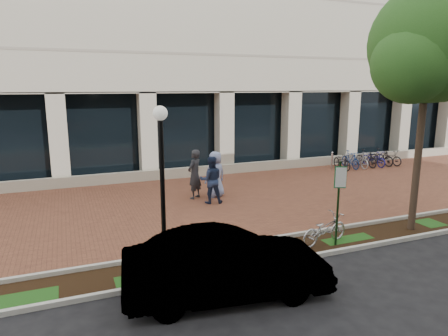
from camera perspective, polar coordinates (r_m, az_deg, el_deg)
name	(u,v)px	position (r m, az deg, el deg)	size (l,w,h in m)	color
ground	(224,200)	(16.07, -0.06, -4.61)	(120.00, 120.00, 0.00)	black
brick_plaza	(224,200)	(16.07, -0.06, -4.59)	(40.00, 9.00, 0.01)	brown
planting_strip	(293,248)	(11.64, 9.80, -11.25)	(40.00, 1.50, 0.01)	black
curb_plaza_side	(280,237)	(12.21, 7.95, -9.79)	(40.00, 0.12, 0.12)	beige
curb_street_side	(308,257)	(11.04, 11.90, -12.32)	(40.00, 0.12, 0.12)	beige
parking_sign	(339,193)	(11.62, 16.09, -3.46)	(0.34, 0.07, 2.46)	black
lamppost	(162,177)	(10.04, -8.82, -1.23)	(0.36, 0.36, 4.04)	black
street_tree	(429,51)	(13.61, 27.24, 14.58)	(4.15, 3.46, 7.45)	#4B392B
locked_bicycle	(324,229)	(12.01, 14.16, -8.47)	(0.59, 1.69, 0.89)	#B4B3B8
pedestrian_left	(195,174)	(16.12, -4.22, -0.89)	(0.73, 0.48, 2.01)	#26272B
pedestrian_mid	(211,180)	(15.47, -1.87, -1.71)	(0.90, 0.70, 1.86)	#1C2948
pedestrian_right	(215,174)	(16.33, -1.23, -0.91)	(0.93, 0.60, 1.90)	#8798C9
bollard	(332,160)	(22.57, 15.15, 1.06)	(0.12, 0.12, 1.00)	silver
bike_rack_cluster	(366,159)	(23.92, 19.64, 1.24)	(4.14, 1.76, 0.98)	black
sedan_near_curb	(227,265)	(8.81, 0.45, -13.69)	(1.55, 4.43, 1.46)	silver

